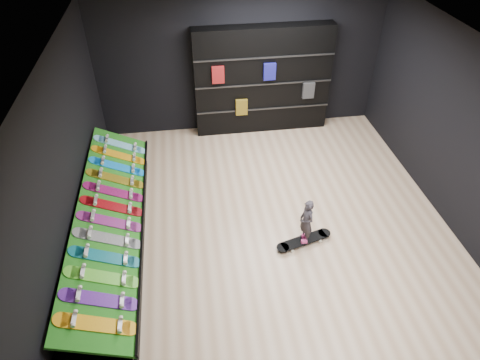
{
  "coord_description": "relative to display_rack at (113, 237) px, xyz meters",
  "views": [
    {
      "loc": [
        -1.26,
        -4.96,
        5.1
      ],
      "look_at": [
        -0.5,
        0.2,
        1.0
      ],
      "focal_mm": 32.0,
      "sensor_mm": 36.0,
      "label": 1
    }
  ],
  "objects": [
    {
      "name": "floor",
      "position": [
        2.55,
        0.0,
        -0.25
      ],
      "size": [
        6.0,
        7.0,
        0.01
      ],
      "primitive_type": "cube",
      "color": "beige",
      "rests_on": "ground"
    },
    {
      "name": "ceiling",
      "position": [
        2.55,
        0.0,
        2.75
      ],
      "size": [
        6.0,
        7.0,
        0.01
      ],
      "primitive_type": "cube",
      "color": "white",
      "rests_on": "ground"
    },
    {
      "name": "wall_back",
      "position": [
        2.55,
        3.5,
        1.25
      ],
      "size": [
        6.0,
        0.02,
        3.0
      ],
      "primitive_type": "cube",
      "color": "black",
      "rests_on": "ground"
    },
    {
      "name": "wall_left",
      "position": [
        -0.45,
        0.0,
        1.25
      ],
      "size": [
        0.02,
        7.0,
        3.0
      ],
      "primitive_type": "cube",
      "color": "black",
      "rests_on": "ground"
    },
    {
      "name": "wall_right",
      "position": [
        5.55,
        0.0,
        1.25
      ],
      "size": [
        0.02,
        7.0,
        3.0
      ],
      "primitive_type": "cube",
      "color": "black",
      "rests_on": "ground"
    },
    {
      "name": "display_rack",
      "position": [
        0.0,
        0.0,
        0.0
      ],
      "size": [
        0.9,
        4.5,
        0.5
      ],
      "primitive_type": null,
      "color": "black",
      "rests_on": "ground"
    },
    {
      "name": "turf_ramp",
      "position": [
        0.05,
        0.0,
        0.46
      ],
      "size": [
        0.92,
        4.5,
        0.46
      ],
      "primitive_type": "cube",
      "rotation": [
        0.0,
        0.44,
        0.0
      ],
      "color": "#17600F",
      "rests_on": "display_rack"
    },
    {
      "name": "back_shelving",
      "position": [
        2.99,
        3.32,
        0.91
      ],
      "size": [
        2.89,
        0.34,
        2.31
      ],
      "primitive_type": "cube",
      "color": "black",
      "rests_on": "ground"
    },
    {
      "name": "floor_skateboard",
      "position": [
        3.01,
        -0.34,
        -0.21
      ],
      "size": [
        1.0,
        0.48,
        0.09
      ],
      "primitive_type": null,
      "rotation": [
        0.0,
        0.0,
        0.28
      ],
      "color": "black",
      "rests_on": "ground"
    },
    {
      "name": "child",
      "position": [
        3.01,
        -0.34,
        0.08
      ],
      "size": [
        0.17,
        0.21,
        0.48
      ],
      "primitive_type": "imported",
      "rotation": [
        0.0,
        0.0,
        -1.31
      ],
      "color": "black",
      "rests_on": "floor_skateboard"
    },
    {
      "name": "display_board_0",
      "position": [
        0.06,
        -1.9,
        0.49
      ],
      "size": [
        0.93,
        0.22,
        0.5
      ],
      "primitive_type": null,
      "rotation": [
        0.0,
        0.44,
        0.0
      ],
      "color": "yellow",
      "rests_on": "turf_ramp"
    },
    {
      "name": "display_board_1",
      "position": [
        0.06,
        -1.55,
        0.49
      ],
      "size": [
        0.93,
        0.22,
        0.5
      ],
      "primitive_type": null,
      "rotation": [
        0.0,
        0.44,
        0.0
      ],
      "color": "purple",
      "rests_on": "turf_ramp"
    },
    {
      "name": "display_board_2",
      "position": [
        0.06,
        -1.21,
        0.49
      ],
      "size": [
        0.93,
        0.22,
        0.5
      ],
      "primitive_type": null,
      "rotation": [
        0.0,
        0.44,
        0.0
      ],
      "color": "green",
      "rests_on": "turf_ramp"
    },
    {
      "name": "display_board_3",
      "position": [
        0.06,
        -0.86,
        0.49
      ],
      "size": [
        0.93,
        0.22,
        0.5
      ],
      "primitive_type": null,
      "rotation": [
        0.0,
        0.44,
        0.0
      ],
      "color": "#0C8C99",
      "rests_on": "turf_ramp"
    },
    {
      "name": "display_board_4",
      "position": [
        0.06,
        -0.52,
        0.49
      ],
      "size": [
        0.93,
        0.22,
        0.5
      ],
      "primitive_type": null,
      "rotation": [
        0.0,
        0.44,
        0.0
      ],
      "color": "black",
      "rests_on": "turf_ramp"
    },
    {
      "name": "display_board_5",
      "position": [
        0.06,
        -0.17,
        0.49
      ],
      "size": [
        0.93,
        0.22,
        0.5
      ],
      "primitive_type": null,
      "rotation": [
        0.0,
        0.44,
        0.0
      ],
      "color": "#2626BF",
      "rests_on": "turf_ramp"
    },
    {
      "name": "display_board_6",
      "position": [
        0.06,
        0.17,
        0.49
      ],
      "size": [
        0.93,
        0.22,
        0.5
      ],
      "primitive_type": null,
      "rotation": [
        0.0,
        0.44,
        0.0
      ],
      "color": "red",
      "rests_on": "turf_ramp"
    },
    {
      "name": "display_board_7",
      "position": [
        0.06,
        0.52,
        0.49
      ],
      "size": [
        0.93,
        0.22,
        0.5
      ],
      "primitive_type": null,
      "rotation": [
        0.0,
        0.44,
        0.0
      ],
      "color": "#E5198C",
      "rests_on": "turf_ramp"
    },
    {
      "name": "display_board_8",
      "position": [
        0.06,
        0.86,
        0.49
      ],
      "size": [
        0.93,
        0.22,
        0.5
      ],
      "primitive_type": null,
      "rotation": [
        0.0,
        0.44,
        0.0
      ],
      "color": "yellow",
      "rests_on": "turf_ramp"
    },
    {
      "name": "display_board_9",
      "position": [
        0.06,
        1.21,
        0.49
      ],
      "size": [
        0.93,
        0.22,
        0.5
      ],
      "primitive_type": null,
      "rotation": [
        0.0,
        0.44,
        0.0
      ],
      "color": "blue",
      "rests_on": "turf_ramp"
    },
    {
      "name": "display_board_10",
      "position": [
        0.06,
        1.55,
        0.49
      ],
      "size": [
        0.93,
        0.22,
        0.5
      ],
      "primitive_type": null,
      "rotation": [
        0.0,
        0.44,
        0.0
      ],
      "color": "orange",
      "rests_on": "turf_ramp"
    },
    {
      "name": "display_board_11",
      "position": [
        0.06,
        1.9,
        0.49
      ],
      "size": [
        0.93,
        0.22,
        0.5
      ],
      "primitive_type": null,
      "rotation": [
        0.0,
        0.44,
        0.0
      ],
      "color": "#0CB2E5",
      "rests_on": "turf_ramp"
    }
  ]
}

